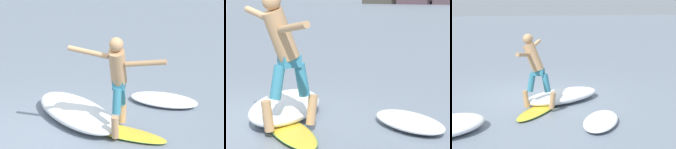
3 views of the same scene
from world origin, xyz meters
The scene contains 5 objects.
ground_plane centered at (0.00, 0.00, 0.00)m, with size 200.00×200.00×0.00m, color gray.
surfboard centered at (1.21, -0.18, 0.04)m, with size 1.72×1.71×0.22m.
surfer centered at (1.18, -0.29, 1.17)m, with size 1.52×1.06×1.82m.
wave_foam_at_nose centered at (2.56, 0.83, 0.09)m, with size 1.55×1.44×0.17m.
wave_foam_beside centered at (0.65, 0.62, 0.16)m, with size 1.61×2.45×0.32m.
Camera 1 is at (-1.53, -8.44, 4.36)m, focal length 85.00 mm.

